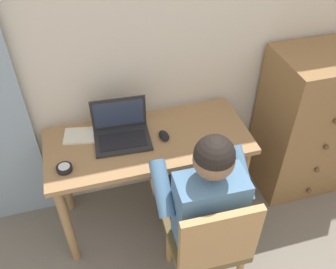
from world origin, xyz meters
TOP-DOWN VIEW (x-y plane):
  - wall_back at (0.00, 2.20)m, footprint 4.80×0.05m
  - desk at (-0.33, 1.85)m, footprint 1.27×0.55m
  - dresser at (0.86, 1.90)m, footprint 0.60×0.51m
  - chair at (-0.14, 1.21)m, footprint 0.43×0.41m
  - person_seated at (-0.13, 1.40)m, footprint 0.54×0.59m
  - laptop at (-0.48, 1.92)m, footprint 0.35×0.27m
  - computer_mouse at (-0.23, 1.84)m, footprint 0.07×0.10m
  - desk_clock at (-0.84, 1.72)m, footprint 0.09×0.09m
  - notebook_pad at (-0.72, 1.99)m, footprint 0.23×0.19m

SIDE VIEW (x-z plane):
  - chair at x=-0.14m, z-range 0.05..0.93m
  - dresser at x=0.86m, z-range 0.00..1.13m
  - desk at x=-0.33m, z-range 0.26..1.01m
  - person_seated at x=-0.13m, z-range 0.08..1.27m
  - notebook_pad at x=-0.72m, z-range 0.75..0.76m
  - desk_clock at x=-0.84m, z-range 0.75..0.78m
  - computer_mouse at x=-0.23m, z-range 0.75..0.78m
  - laptop at x=-0.48m, z-range 0.68..0.92m
  - wall_back at x=0.00m, z-range 0.00..2.50m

